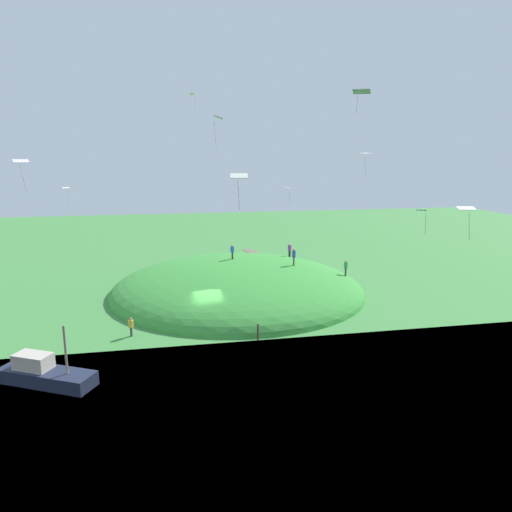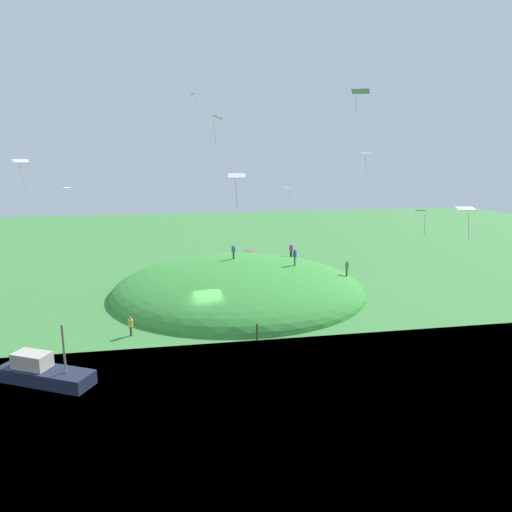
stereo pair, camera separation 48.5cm
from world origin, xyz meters
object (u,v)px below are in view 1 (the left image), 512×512
at_px(person_watching_kites, 294,255).
at_px(person_near_shore, 232,250).
at_px(mooring_post, 258,332).
at_px(person_with_child, 290,248).
at_px(kite_7, 366,155).
at_px(kite_1, 361,92).
at_px(kite_4, 66,190).
at_px(kite_0, 466,210).
at_px(kite_2, 193,95).
at_px(kite_5, 21,163).
at_px(person_on_hilltop, 346,266).
at_px(kite_3, 422,213).
at_px(kite_8, 239,178).
at_px(kite_6, 287,189).
at_px(boat_on_lake, 44,373).
at_px(kite_9, 218,119).
at_px(person_walking_path, 131,325).

bearing_deg(person_watching_kites, person_near_shore, -123.25).
height_order(person_near_shore, mooring_post, person_near_shore).
xyz_separation_m(person_with_child, kite_7, (-13.78, -3.05, 10.94)).
bearing_deg(kite_7, person_watching_kites, 30.15).
relative_size(kite_1, kite_4, 0.77).
distance_m(person_near_shore, kite_0, 26.35).
height_order(kite_2, kite_5, kite_2).
bearing_deg(person_on_hilltop, kite_3, 175.66).
xyz_separation_m(person_near_shore, kite_1, (-18.64, -6.31, 14.32)).
relative_size(person_with_child, person_on_hilltop, 0.93).
bearing_deg(kite_8, kite_5, 67.03).
height_order(kite_6, mooring_post, kite_6).
bearing_deg(kite_6, kite_7, -100.83).
bearing_deg(kite_2, person_with_child, -81.90).
height_order(kite_1, kite_8, kite_1).
bearing_deg(boat_on_lake, mooring_post, -135.58).
relative_size(kite_4, kite_5, 0.88).
bearing_deg(kite_8, kite_6, -27.08).
bearing_deg(kite_9, mooring_post, -143.93).
height_order(person_watching_kites, kite_5, kite_5).
distance_m(person_near_shore, kite_5, 24.50).
distance_m(person_near_shore, kite_3, 23.93).
distance_m(person_walking_path, kite_3, 23.64).
xyz_separation_m(kite_7, kite_9, (-2.04, 13.18, 2.69)).
relative_size(kite_8, mooring_post, 1.64).
height_order(person_watching_kites, kite_2, kite_2).
bearing_deg(person_walking_path, kite_6, 119.31).
xyz_separation_m(boat_on_lake, person_with_child, (23.69, -22.36, 2.70)).
bearing_deg(kite_9, kite_6, -62.73).
relative_size(kite_4, mooring_post, 1.42).
bearing_deg(person_on_hilltop, kite_0, -176.75).
bearing_deg(kite_5, person_walking_path, -70.02).
height_order(person_watching_kites, kite_8, kite_8).
bearing_deg(person_watching_kites, person_on_hilltop, 75.82).
height_order(person_walking_path, kite_1, kite_1).
distance_m(kite_0, kite_9, 19.18).
relative_size(kite_3, mooring_post, 1.26).
relative_size(kite_6, kite_9, 0.63).
xyz_separation_m(person_with_child, kite_8, (-24.65, 9.89, 9.53)).
bearing_deg(kite_3, kite_9, 57.68).
height_order(person_walking_path, kite_3, kite_3).
height_order(kite_0, kite_2, kite_2).
xyz_separation_m(kite_4, kite_8, (-17.13, -13.34, 1.79)).
distance_m(person_with_child, kite_6, 15.28).
bearing_deg(kite_4, kite_8, -142.09).
height_order(boat_on_lake, kite_2, kite_2).
relative_size(boat_on_lake, kite_6, 4.32).
relative_size(person_on_hilltop, mooring_post, 1.28).
bearing_deg(person_walking_path, person_on_hilltop, 126.52).
relative_size(person_near_shore, kite_3, 0.92).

